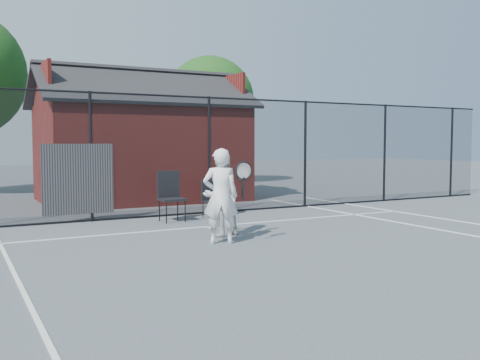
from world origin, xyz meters
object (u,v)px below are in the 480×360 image
clubhouse (141,149)px  chair_right (213,200)px  waste_bin (220,200)px  chair_left (172,197)px  player_back (221,196)px  player_front (221,196)px

clubhouse → chair_right: bearing=-87.9°
chair_right → waste_bin: chair_right is taller
chair_right → chair_left: bearing=172.1°
chair_left → chair_right: size_ratio=1.26×
clubhouse → chair_right: size_ratio=7.18×
clubhouse → chair_left: clubhouse is taller
player_back → waste_bin: size_ratio=2.01×
waste_bin → chair_right: bearing=-130.2°
clubhouse → player_back: 7.23m
player_front → waste_bin: 3.87m
clubhouse → waste_bin: bearing=-82.2°
clubhouse → player_front: clubhouse is taller
player_front → chair_right: size_ratio=1.90×
chair_right → waste_bin: 0.66m
clubhouse → chair_right: clubhouse is taller
player_back → player_front: bearing=-116.4°
player_front → player_back: 0.79m
chair_left → player_front: bearing=-94.1°
clubhouse → player_back: clubhouse is taller
player_back → chair_left: bearing=93.6°
player_front → chair_right: 3.23m
player_front → clubhouse: bearing=82.2°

